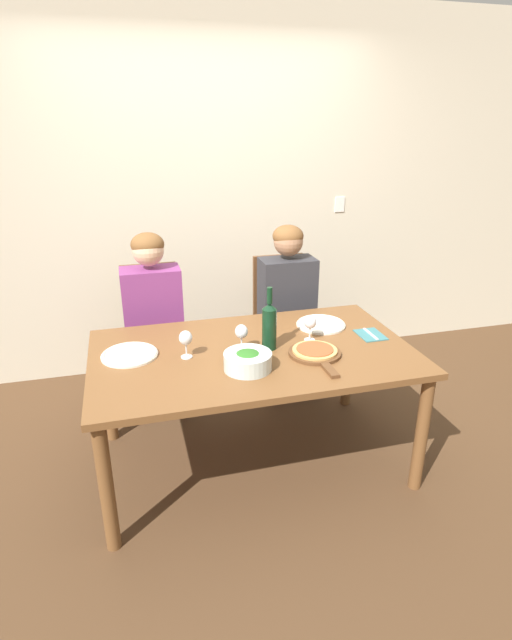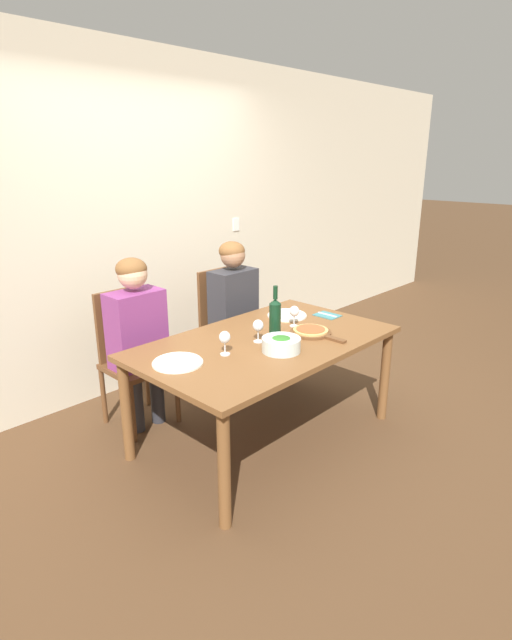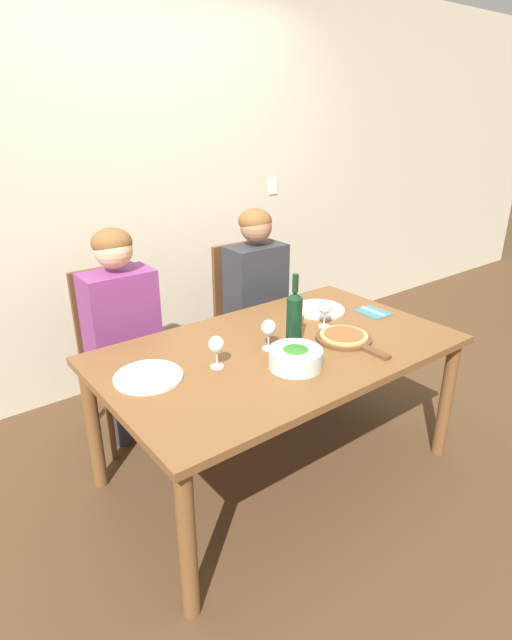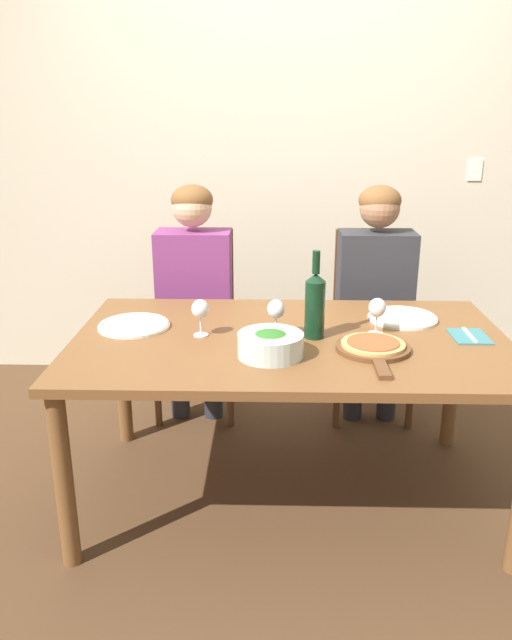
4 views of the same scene
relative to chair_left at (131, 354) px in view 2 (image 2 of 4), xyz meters
The scene contains 16 objects.
ground_plane 1.13m from the chair_left, 61.50° to the right, with size 40.00×40.00×0.00m, color #4C331E.
back_wall 1.10m from the chair_left, 49.20° to the left, with size 10.00×0.06×2.70m.
dining_table 1.01m from the chair_left, 61.50° to the right, with size 1.73×1.03×0.72m.
chair_left is the anchor object (origin of this frame).
chair_right 0.93m from the chair_left, ahead, with size 0.42×0.42×0.98m.
person_woman 0.25m from the chair_left, 90.00° to the right, with size 0.47×0.51×1.23m.
person_man 0.97m from the chair_left, ahead, with size 0.47×0.51×1.23m.
wine_bottle 1.10m from the chair_left, 56.97° to the right, with size 0.08×0.08×0.35m.
broccoli_bowl 1.18m from the chair_left, 69.88° to the right, with size 0.24×0.24×0.10m.
dinner_plate_left 0.82m from the chair_left, 102.40° to the right, with size 0.30×0.30×0.02m.
dinner_plate_right 1.18m from the chair_left, 33.93° to the right, with size 0.30×0.30×0.02m.
pizza_on_board 1.31m from the chair_left, 52.66° to the right, with size 0.28×0.42×0.04m.
wine_glass_left 0.93m from the chair_left, 82.28° to the right, with size 0.07×0.07×0.15m.
wine_glass_right 1.21m from the chair_left, 45.56° to the right, with size 0.07×0.07×0.15m.
wine_glass_centre 1.01m from the chair_left, 64.28° to the right, with size 0.07×0.07×0.15m.
fork_on_napkin 1.48m from the chair_left, 35.91° to the right, with size 0.14×0.18×0.01m.
Camera 2 is at (-2.27, -2.08, 1.87)m, focal length 28.00 mm.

